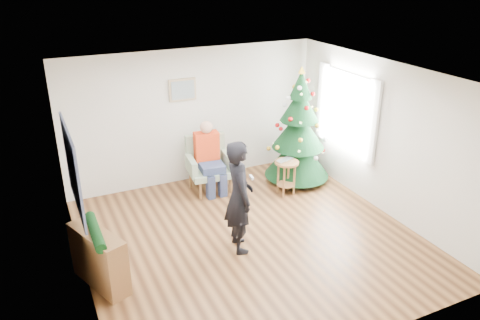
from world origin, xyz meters
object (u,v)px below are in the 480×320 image
christmas_tree (299,131)px  armchair (209,170)px  standing_man (239,197)px  console (99,259)px  stool (286,177)px

christmas_tree → armchair: christmas_tree is taller
christmas_tree → standing_man: size_ratio=1.32×
armchair → console: size_ratio=1.03×
standing_man → christmas_tree: bearing=-41.3°
standing_man → console: (-2.06, 0.00, -0.47)m
stool → standing_man: standing_man is taller
christmas_tree → stool: christmas_tree is taller
armchair → standing_man: bearing=-93.2°
christmas_tree → armchair: 1.88m
stool → console: size_ratio=0.66×
christmas_tree → armchair: bearing=167.8°
standing_man → console: size_ratio=1.74×
standing_man → console: 2.11m
christmas_tree → stool: 0.96m
stool → standing_man: (-1.55, -1.24, 0.53)m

